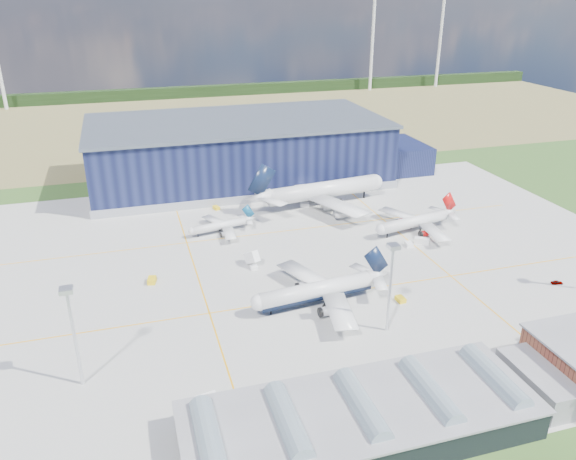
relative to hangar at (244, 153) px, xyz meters
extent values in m
plane|color=#2B531F|center=(-2.81, -94.80, -11.62)|extent=(600.00, 600.00, 0.00)
cube|color=#9B9B96|center=(-2.81, -84.80, -11.59)|extent=(220.00, 160.00, 0.06)
cube|color=#FDAC0D|center=(-2.81, -104.80, -11.54)|extent=(180.00, 0.40, 0.02)
cube|color=#FDAC0D|center=(-2.81, -59.80, -11.54)|extent=(180.00, 0.40, 0.02)
cube|color=#FDAC0D|center=(-32.81, -84.80, -11.54)|extent=(0.40, 120.00, 0.02)
cube|color=#FDAC0D|center=(37.19, -84.80, -11.54)|extent=(0.40, 120.00, 0.02)
cube|color=olive|center=(-2.81, 125.20, -11.62)|extent=(600.00, 220.00, 0.01)
cube|color=black|center=(-2.81, 205.20, -7.62)|extent=(600.00, 8.00, 8.00)
cylinder|color=silver|center=(147.19, 195.20, 23.38)|extent=(2.40, 2.40, 70.00)
cylinder|color=silver|center=(207.19, 195.20, 23.38)|extent=(2.40, 2.40, 70.00)
cube|color=#0F1433|center=(-2.81, 0.20, 0.88)|extent=(120.00, 60.00, 25.00)
cube|color=gray|center=(-2.81, 0.20, -10.02)|extent=(121.00, 61.00, 3.20)
cube|color=#4D5762|center=(-2.81, 0.20, 13.88)|extent=(122.00, 62.00, 1.20)
cube|color=#0F1433|center=(69.19, -4.80, -5.62)|extent=(24.00, 30.00, 12.00)
cube|color=black|center=(-12.81, -154.80, -8.62)|extent=(65.00, 22.00, 6.00)
cube|color=slate|center=(-12.81, -154.80, -5.42)|extent=(66.00, 23.00, 0.50)
cube|color=slate|center=(27.19, -154.80, -8.62)|extent=(10.00, 18.00, 6.00)
cylinder|color=gray|center=(-40.81, -154.80, -5.22)|extent=(4.40, 18.00, 4.40)
cylinder|color=gray|center=(-26.81, -154.80, -5.22)|extent=(4.40, 18.00, 4.40)
cylinder|color=gray|center=(-12.81, -154.80, -5.22)|extent=(4.40, 18.00, 4.40)
cylinder|color=gray|center=(1.19, -154.80, -5.22)|extent=(4.40, 18.00, 4.40)
cylinder|color=gray|center=(15.19, -154.80, -5.22)|extent=(4.40, 18.00, 4.40)
cylinder|color=silver|center=(-62.81, -124.80, -0.62)|extent=(0.70, 0.70, 22.00)
cube|color=silver|center=(-62.81, -124.80, 10.88)|extent=(2.60, 2.60, 1.00)
cylinder|color=silver|center=(7.19, -124.80, -0.62)|extent=(0.70, 0.70, 22.00)
cube|color=silver|center=(7.19, -124.80, 10.88)|extent=(2.60, 2.60, 1.00)
cube|color=yellow|center=(-45.64, -84.01, -10.88)|extent=(2.88, 3.94, 1.48)
cube|color=yellow|center=(16.70, -113.41, -10.98)|extent=(2.16, 3.05, 1.26)
cube|color=white|center=(-39.48, -139.26, -10.41)|extent=(5.88, 3.38, 2.41)
cube|color=white|center=(35.25, -83.04, -10.94)|extent=(2.54, 3.41, 1.36)
cube|color=white|center=(40.07, -82.57, -10.56)|extent=(5.01, 4.39, 2.12)
cube|color=yellow|center=(-18.34, -32.80, -10.98)|extent=(2.58, 3.30, 1.26)
cube|color=white|center=(14.33, -39.70, -10.91)|extent=(3.71, 2.93, 1.42)
cube|color=white|center=(-16.16, -81.69, -9.92)|extent=(3.98, 5.70, 3.39)
imported|color=#99999E|center=(63.13, -117.49, -11.07)|extent=(3.42, 1.98, 1.09)
imported|color=#99999E|center=(13.16, -142.80, -11.02)|extent=(3.80, 2.09, 1.19)
camera|label=1|loc=(-48.84, -228.34, 64.84)|focal=35.00mm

